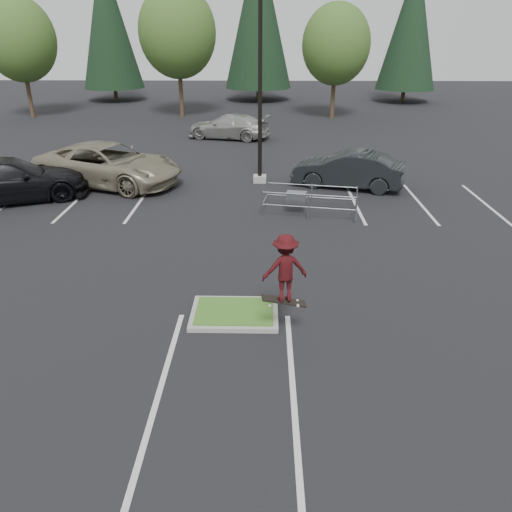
{
  "coord_description": "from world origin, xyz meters",
  "views": [
    {
      "loc": [
        0.75,
        -10.87,
        6.71
      ],
      "look_at": [
        0.52,
        1.5,
        0.99
      ],
      "focal_mm": 35.0,
      "sensor_mm": 36.0,
      "label": 1
    }
  ],
  "objects_px": {
    "skateboarder": "(285,269)",
    "decid_a": "(20,42)",
    "conif_b": "(258,12)",
    "car_far_silver": "(229,126)",
    "decid_c": "(336,47)",
    "cart_corral": "(300,198)",
    "car_l_black": "(6,180)",
    "car_l_tan": "(107,164)",
    "conif_a": "(108,21)",
    "car_r_charc": "(348,169)",
    "conif_c": "(412,24)",
    "decid_b": "(178,35)",
    "light_pole": "(260,80)"
  },
  "relations": [
    {
      "from": "decid_a",
      "to": "conif_b",
      "type": "height_order",
      "value": "conif_b"
    },
    {
      "from": "decid_c",
      "to": "car_r_charc",
      "type": "xyz_separation_m",
      "value": [
        -1.49,
        -18.58,
        -4.44
      ]
    },
    {
      "from": "car_r_charc",
      "to": "car_far_silver",
      "type": "relative_size",
      "value": 0.93
    },
    {
      "from": "car_l_tan",
      "to": "car_r_charc",
      "type": "height_order",
      "value": "car_l_tan"
    },
    {
      "from": "decid_a",
      "to": "conif_a",
      "type": "relative_size",
      "value": 0.69
    },
    {
      "from": "skateboarder",
      "to": "car_far_silver",
      "type": "height_order",
      "value": "skateboarder"
    },
    {
      "from": "car_l_black",
      "to": "light_pole",
      "type": "bearing_deg",
      "value": -97.9
    },
    {
      "from": "car_r_charc",
      "to": "cart_corral",
      "type": "bearing_deg",
      "value": -16.66
    },
    {
      "from": "car_l_black",
      "to": "conif_b",
      "type": "bearing_deg",
      "value": -41.55
    },
    {
      "from": "decid_a",
      "to": "cart_corral",
      "type": "relative_size",
      "value": 2.37
    },
    {
      "from": "decid_b",
      "to": "car_r_charc",
      "type": "distance_m",
      "value": 22.57
    },
    {
      "from": "conif_b",
      "to": "car_far_silver",
      "type": "relative_size",
      "value": 2.73
    },
    {
      "from": "car_l_black",
      "to": "car_far_silver",
      "type": "xyz_separation_m",
      "value": [
        8.41,
        13.02,
        -0.13
      ]
    },
    {
      "from": "car_l_tan",
      "to": "decid_c",
      "type": "bearing_deg",
      "value": -14.82
    },
    {
      "from": "decid_b",
      "to": "skateboarder",
      "type": "relative_size",
      "value": 5.49
    },
    {
      "from": "light_pole",
      "to": "car_far_silver",
      "type": "relative_size",
      "value": 1.91
    },
    {
      "from": "car_far_silver",
      "to": "conif_a",
      "type": "bearing_deg",
      "value": -131.46
    },
    {
      "from": "skateboarder",
      "to": "conif_b",
      "type": "bearing_deg",
      "value": -100.74
    },
    {
      "from": "light_pole",
      "to": "car_l_black",
      "type": "height_order",
      "value": "light_pole"
    },
    {
      "from": "light_pole",
      "to": "skateboarder",
      "type": "distance_m",
      "value": 13.3
    },
    {
      "from": "decid_c",
      "to": "cart_corral",
      "type": "relative_size",
      "value": 2.23
    },
    {
      "from": "car_l_tan",
      "to": "car_far_silver",
      "type": "height_order",
      "value": "car_l_tan"
    },
    {
      "from": "cart_corral",
      "to": "car_l_black",
      "type": "height_order",
      "value": "car_l_black"
    },
    {
      "from": "conif_a",
      "to": "car_r_charc",
      "type": "xyz_separation_m",
      "value": [
        18.5,
        -28.75,
        -6.28
      ]
    },
    {
      "from": "decid_c",
      "to": "conif_b",
      "type": "relative_size",
      "value": 0.58
    },
    {
      "from": "conif_b",
      "to": "conif_c",
      "type": "relative_size",
      "value": 1.16
    },
    {
      "from": "light_pole",
      "to": "car_l_tan",
      "type": "relative_size",
      "value": 1.49
    },
    {
      "from": "decid_a",
      "to": "skateboarder",
      "type": "bearing_deg",
      "value": -58.24
    },
    {
      "from": "decid_c",
      "to": "skateboarder",
      "type": "xyz_separation_m",
      "value": [
        -4.79,
        -30.83,
        -3.41
      ]
    },
    {
      "from": "conif_b",
      "to": "car_l_black",
      "type": "relative_size",
      "value": 2.34
    },
    {
      "from": "decid_a",
      "to": "conif_a",
      "type": "height_order",
      "value": "conif_a"
    },
    {
      "from": "conif_c",
      "to": "car_l_black",
      "type": "distance_m",
      "value": 39.28
    },
    {
      "from": "conif_c",
      "to": "car_r_charc",
      "type": "bearing_deg",
      "value": -108.59
    },
    {
      "from": "conif_b",
      "to": "car_r_charc",
      "type": "xyz_separation_m",
      "value": [
        4.5,
        -29.25,
        -7.03
      ]
    },
    {
      "from": "decid_a",
      "to": "car_far_silver",
      "type": "height_order",
      "value": "decid_a"
    },
    {
      "from": "skateboarder",
      "to": "decid_a",
      "type": "bearing_deg",
      "value": -70.64
    },
    {
      "from": "conif_b",
      "to": "car_r_charc",
      "type": "relative_size",
      "value": 2.93
    },
    {
      "from": "skateboarder",
      "to": "car_r_charc",
      "type": "relative_size",
      "value": 0.35
    },
    {
      "from": "decid_b",
      "to": "cart_corral",
      "type": "height_order",
      "value": "decid_b"
    },
    {
      "from": "conif_b",
      "to": "decid_a",
      "type": "bearing_deg",
      "value": -149.83
    },
    {
      "from": "decid_a",
      "to": "conif_b",
      "type": "xyz_separation_m",
      "value": [
        18.01,
        10.47,
        2.27
      ]
    },
    {
      "from": "conif_b",
      "to": "car_l_tan",
      "type": "bearing_deg",
      "value": -102.63
    },
    {
      "from": "conif_b",
      "to": "skateboarder",
      "type": "relative_size",
      "value": 8.26
    },
    {
      "from": "decid_c",
      "to": "cart_corral",
      "type": "bearing_deg",
      "value": -99.97
    },
    {
      "from": "decid_b",
      "to": "conif_a",
      "type": "height_order",
      "value": "conif_a"
    },
    {
      "from": "car_r_charc",
      "to": "car_far_silver",
      "type": "xyz_separation_m",
      "value": [
        -6.09,
        10.75,
        -0.05
      ]
    },
    {
      "from": "conif_a",
      "to": "conif_b",
      "type": "height_order",
      "value": "conif_b"
    },
    {
      "from": "light_pole",
      "to": "car_l_tan",
      "type": "distance_m",
      "value": 7.9
    },
    {
      "from": "conif_a",
      "to": "skateboarder",
      "type": "relative_size",
      "value": 7.4
    },
    {
      "from": "conif_c",
      "to": "car_l_tan",
      "type": "xyz_separation_m",
      "value": [
        -20.5,
        -28.0,
        -5.91
      ]
    }
  ]
}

